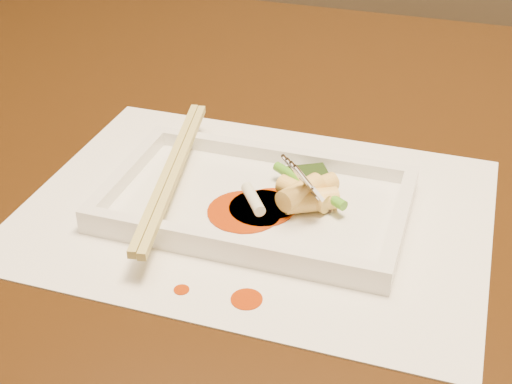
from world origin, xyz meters
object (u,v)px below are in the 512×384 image
(placemat, at_px, (256,210))
(fork, at_px, (345,129))
(chopstick_a, at_px, (168,169))
(plate_base, at_px, (256,205))
(table, at_px, (217,222))

(placemat, height_order, fork, fork)
(placemat, distance_m, chopstick_a, 0.09)
(plate_base, relative_size, chopstick_a, 1.04)
(plate_base, height_order, fork, fork)
(placemat, bearing_deg, table, 127.23)
(placemat, bearing_deg, plate_base, 90.00)
(table, distance_m, placemat, 0.17)
(plate_base, bearing_deg, placemat, -90.00)
(chopstick_a, relative_size, fork, 1.78)
(plate_base, distance_m, fork, 0.11)
(fork, bearing_deg, chopstick_a, -173.25)
(table, distance_m, chopstick_a, 0.17)
(fork, bearing_deg, placemat, -165.58)
(placemat, distance_m, fork, 0.11)
(table, distance_m, fork, 0.25)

